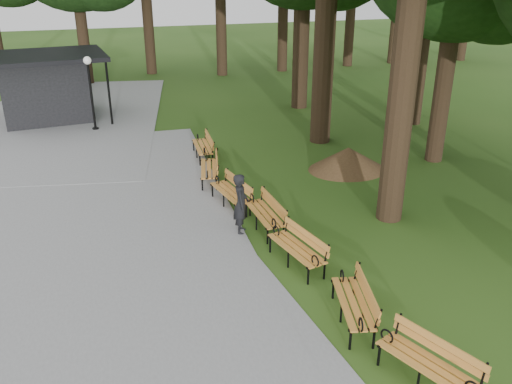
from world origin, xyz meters
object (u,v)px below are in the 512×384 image
object	(u,v)px
kiosk	(45,87)
bench_0	(428,365)
bench_1	(353,303)
bench_6	(202,147)
bench_4	(230,193)
dirt_mound	(348,159)
lamp_post	(89,78)
bench_3	(264,214)
bench_5	(209,169)
person	(241,204)
bench_2	(296,249)

from	to	relation	value
kiosk	bench_0	bearing A→B (deg)	-76.68
kiosk	bench_1	bearing A→B (deg)	-75.86
bench_6	bench_4	bearing A→B (deg)	2.15
bench_1	bench_4	world-z (taller)	same
dirt_mound	bench_4	size ratio (longest dim) A/B	1.20
bench_1	bench_6	xyz separation A→B (m)	(-0.88, 10.32, 0.00)
kiosk	lamp_post	distance (m)	3.10
bench_0	bench_3	size ratio (longest dim) A/B	1.00
bench_5	bench_6	world-z (taller)	same
bench_3	bench_1	bearing A→B (deg)	2.71
lamp_post	bench_4	distance (m)	9.95
dirt_mound	bench_4	distance (m)	4.91
bench_0	bench_4	size ratio (longest dim) A/B	1.00
bench_5	bench_6	size ratio (longest dim) A/B	1.00
person	bench_1	xyz separation A→B (m)	(1.09, -4.33, -0.39)
bench_3	bench_4	world-z (taller)	same
bench_1	dirt_mound	bearing A→B (deg)	168.20
bench_2	bench_4	world-z (taller)	same
bench_2	bench_5	distance (m)	5.78
bench_6	bench_5	bearing A→B (deg)	-3.36
bench_3	bench_4	bearing A→B (deg)	-165.68
bench_2	lamp_post	bearing A→B (deg)	-174.27
dirt_mound	lamp_post	bearing A→B (deg)	137.93
bench_0	bench_1	xyz separation A→B (m)	(-0.41, 1.95, 0.00)
dirt_mound	bench_1	world-z (taller)	bench_1
lamp_post	bench_1	size ratio (longest dim) A/B	1.62
lamp_post	kiosk	bearing A→B (deg)	129.76
kiosk	bench_4	size ratio (longest dim) A/B	2.47
lamp_post	person	bearing A→B (deg)	-72.35
bench_2	bench_5	xyz separation A→B (m)	(-0.84, 5.72, 0.00)
dirt_mound	bench_0	distance (m)	10.22
dirt_mound	bench_3	distance (m)	5.30
dirt_mound	bench_3	world-z (taller)	bench_3
dirt_mound	bench_1	xyz separation A→B (m)	(-3.64, -7.74, 0.04)
person	kiosk	world-z (taller)	kiosk
bench_2	bench_0	bearing A→B (deg)	-3.34
bench_0	bench_6	bearing A→B (deg)	163.52
dirt_mound	kiosk	bearing A→B (deg)	136.18
dirt_mound	bench_2	world-z (taller)	bench_2
bench_3	lamp_post	bearing A→B (deg)	-162.26
dirt_mound	bench_5	distance (m)	4.78
bench_2	bench_5	world-z (taller)	same
person	bench_3	world-z (taller)	person
dirt_mound	bench_5	world-z (taller)	bench_5
kiosk	bench_2	bearing A→B (deg)	-73.96
bench_2	bench_1	bearing A→B (deg)	-5.51
bench_1	bench_2	xyz separation A→B (m)	(-0.29, 2.35, 0.00)
dirt_mound	bench_3	xyz separation A→B (m)	(-4.08, -3.38, 0.04)
lamp_post	bench_6	bearing A→B (deg)	-52.78
person	kiosk	xyz separation A→B (m)	(-5.36, 13.10, 0.64)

